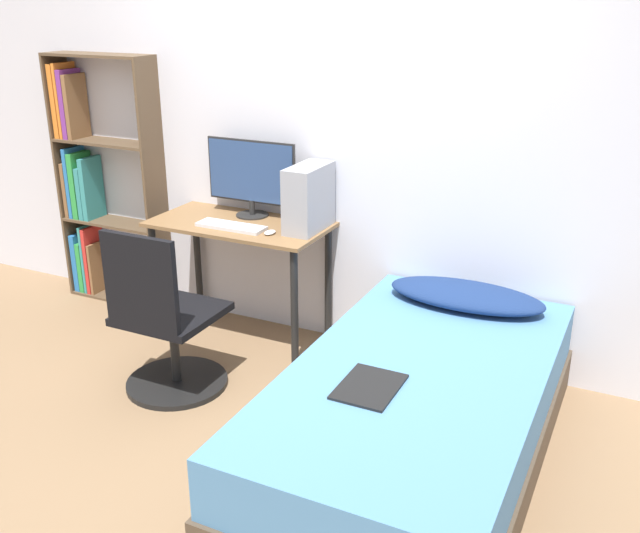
# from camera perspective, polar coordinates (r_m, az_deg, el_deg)

# --- Properties ---
(ground_plane) EXTENTS (14.00, 14.00, 0.00)m
(ground_plane) POSITION_cam_1_polar(r_m,az_deg,el_deg) (3.59, -8.87, -13.83)
(ground_plane) COLOR #846647
(wall_back) EXTENTS (8.00, 0.05, 2.50)m
(wall_back) POSITION_cam_1_polar(r_m,az_deg,el_deg) (4.21, 0.79, 10.19)
(wall_back) COLOR silver
(wall_back) RESTS_ON ground_plane
(desk) EXTENTS (1.07, 0.54, 0.76)m
(desk) POSITION_cam_1_polar(r_m,az_deg,el_deg) (4.33, -6.40, 1.89)
(desk) COLOR brown
(desk) RESTS_ON ground_plane
(bookshelf) EXTENTS (0.77, 0.22, 1.68)m
(bookshelf) POSITION_cam_1_polar(r_m,az_deg,el_deg) (5.17, -17.73, 6.20)
(bookshelf) COLOR brown
(bookshelf) RESTS_ON ground_plane
(office_chair) EXTENTS (0.56, 0.56, 0.94)m
(office_chair) POSITION_cam_1_polar(r_m,az_deg,el_deg) (3.89, -12.23, -5.11)
(office_chair) COLOR black
(office_chair) RESTS_ON ground_plane
(bed) EXTENTS (1.09, 2.04, 0.49)m
(bed) POSITION_cam_1_polar(r_m,az_deg,el_deg) (3.34, 7.74, -11.75)
(bed) COLOR #4C3D2D
(bed) RESTS_ON ground_plane
(pillow) EXTENTS (0.83, 0.36, 0.11)m
(pillow) POSITION_cam_1_polar(r_m,az_deg,el_deg) (3.85, 11.60, -2.28)
(pillow) COLOR navy
(pillow) RESTS_ON bed
(magazine) EXTENTS (0.24, 0.32, 0.01)m
(magazine) POSITION_cam_1_polar(r_m,az_deg,el_deg) (3.03, 3.96, -9.57)
(magazine) COLOR black
(magazine) RESTS_ON bed
(monitor) EXTENTS (0.60, 0.20, 0.47)m
(monitor) POSITION_cam_1_polar(r_m,az_deg,el_deg) (4.35, -5.54, 7.29)
(monitor) COLOR black
(monitor) RESTS_ON desk
(keyboard) EXTENTS (0.42, 0.13, 0.02)m
(keyboard) POSITION_cam_1_polar(r_m,az_deg,el_deg) (4.19, -7.12, 3.21)
(keyboard) COLOR silver
(keyboard) RESTS_ON desk
(pc_tower) EXTENTS (0.17, 0.37, 0.38)m
(pc_tower) POSITION_cam_1_polar(r_m,az_deg,el_deg) (4.09, -0.90, 5.51)
(pc_tower) COLOR #99999E
(pc_tower) RESTS_ON desk
(mouse) EXTENTS (0.06, 0.09, 0.02)m
(mouse) POSITION_cam_1_polar(r_m,az_deg,el_deg) (4.06, -4.03, 2.74)
(mouse) COLOR silver
(mouse) RESTS_ON desk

